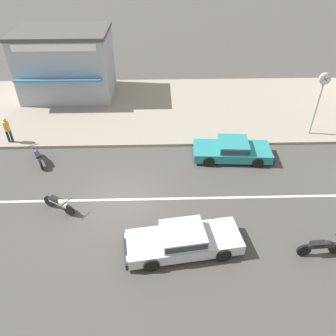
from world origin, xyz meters
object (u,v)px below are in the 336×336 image
motorcycle_0 (38,156)px  shopfront_corner_warung (66,63)px  pedestrian_near_clock (7,128)px  sedan_teal_4 (233,150)px  street_clock (321,90)px  sedan_silver_2 (183,240)px  motorcycle_2 (321,247)px  motorcycle_1 (59,204)px

motorcycle_0 → shopfront_corner_warung: bearing=90.2°
shopfront_corner_warung → pedestrian_near_clock: bearing=-107.2°
sedan_teal_4 → street_clock: street_clock is taller
sedan_silver_2 → motorcycle_2: sedan_silver_2 is taller
pedestrian_near_clock → motorcycle_1: bearing=-53.9°
sedan_silver_2 → motorcycle_0: size_ratio=2.80×
motorcycle_0 → pedestrian_near_clock: 2.99m
sedan_silver_2 → motorcycle_1: size_ratio=3.02×
motorcycle_0 → pedestrian_near_clock: pedestrian_near_clock is taller
motorcycle_1 → motorcycle_0: bearing=118.2°
motorcycle_2 → street_clock: (2.97, 9.00, 2.53)m
motorcycle_2 → sedan_teal_4: bearing=108.1°
shopfront_corner_warung → motorcycle_0: bearing=-89.8°
street_clock → pedestrian_near_clock: 18.04m
shopfront_corner_warung → street_clock: bearing=-22.1°
motorcycle_1 → shopfront_corner_warung: bearing=99.3°
pedestrian_near_clock → shopfront_corner_warung: bearing=72.8°
motorcycle_1 → pedestrian_near_clock: size_ratio=1.02×
sedan_silver_2 → pedestrian_near_clock: bearing=139.9°
sedan_silver_2 → street_clock: 12.21m
motorcycle_0 → motorcycle_1: size_ratio=1.08×
motorcycle_1 → sedan_teal_4: bearing=24.9°
sedan_silver_2 → pedestrian_near_clock: size_ratio=3.07×
motorcycle_0 → pedestrian_near_clock: size_ratio=1.10×
motorcycle_0 → sedan_silver_2: bearing=-39.5°
sedan_silver_2 → shopfront_corner_warung: size_ratio=0.74×
pedestrian_near_clock → shopfront_corner_warung: size_ratio=0.24×
sedan_silver_2 → sedan_teal_4: size_ratio=1.08×
motorcycle_1 → shopfront_corner_warung: shopfront_corner_warung is taller
motorcycle_2 → shopfront_corner_warung: size_ratio=0.29×
motorcycle_0 → shopfront_corner_warung: (-0.03, 8.87, 2.03)m
sedan_teal_4 → motorcycle_0: size_ratio=2.58×
sedan_silver_2 → street_clock: street_clock is taller
motorcycle_2 → pedestrian_near_clock: (-14.96, 8.51, 0.63)m
sedan_teal_4 → motorcycle_2: size_ratio=2.37×
sedan_teal_4 → motorcycle_0: (-10.59, -0.18, -0.11)m
street_clock → shopfront_corner_warung: 17.06m
motorcycle_0 → motorcycle_1: same height
motorcycle_1 → street_clock: size_ratio=0.42×
sedan_silver_2 → motorcycle_2: bearing=-4.2°
sedan_silver_2 → motorcycle_0: bearing=140.5°
motorcycle_2 → motorcycle_1: bearing=165.7°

